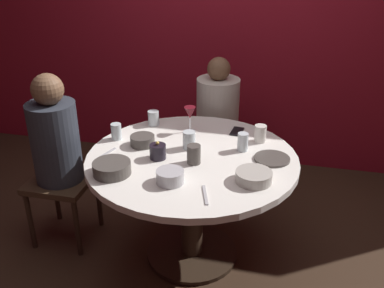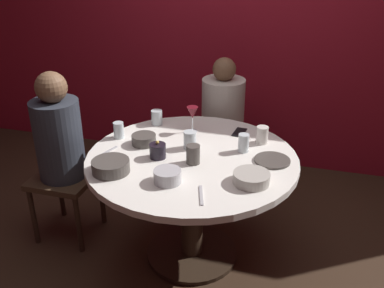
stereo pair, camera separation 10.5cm
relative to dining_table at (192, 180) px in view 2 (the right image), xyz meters
The scene contains 21 objects.
ground_plane 0.58m from the dining_table, ahead, with size 8.00×8.00×0.00m, color #382619.
back_wall 1.67m from the dining_table, 90.00° to the left, with size 6.00×0.10×2.60m, color maroon.
dining_table is the anchor object (origin of this frame).
seated_diner_left 0.91m from the dining_table, behind, with size 0.40×0.40×1.19m.
seated_diner_back 0.91m from the dining_table, 90.00° to the left, with size 0.40×0.40×1.12m.
candle_holder 0.29m from the dining_table, 159.29° to the right, with size 0.10×0.10×0.11m.
wine_glass 0.46m from the dining_table, 105.23° to the left, with size 0.08×0.08×0.18m.
dinner_plate 0.50m from the dining_table, ahead, with size 0.21×0.21×0.01m, color #4C4742.
cell_phone 0.49m from the dining_table, 62.36° to the left, with size 0.07×0.14×0.01m, color black.
bowl_serving_large 0.38m from the dining_table, 97.91° to the right, with size 0.15×0.15×0.07m, color #B7B7BC.
bowl_salad_center 0.53m from the dining_table, 141.45° to the right, with size 0.21×0.21×0.07m, color #4C4742.
bowl_small_white 0.40m from the dining_table, 167.13° to the left, with size 0.15×0.15×0.06m, color #4C4742.
bowl_sauce_side 0.48m from the dining_table, 28.90° to the right, with size 0.20×0.20×0.06m, color #B2ADA3.
cup_near_candle 0.39m from the dining_table, 27.06° to the left, with size 0.07×0.07×0.11m, color silver.
cup_by_left_diner 0.53m from the dining_table, 38.13° to the left, with size 0.08×0.08×0.11m, color silver.
cup_by_right_diner 0.24m from the dining_table, 70.29° to the right, with size 0.08×0.08×0.11m, color #4C4742.
cup_center_front 0.24m from the dining_table, 112.31° to the left, with size 0.08×0.08×0.11m, color silver.
cup_far_edge 0.58m from the dining_table, 132.39° to the left, with size 0.08×0.08×0.10m, color silver.
cup_beside_wine 0.58m from the dining_table, 166.78° to the left, with size 0.07×0.07×0.11m, color silver.
fork_near_plate 0.47m from the dining_table, 68.20° to the right, with size 0.02×0.18×0.01m, color #B7B7BC.
knife_near_plate 0.55m from the dining_table, 169.50° to the right, with size 0.02×0.18×0.01m, color #B7B7BC.
Camera 2 is at (0.61, -2.19, 1.92)m, focal length 40.06 mm.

